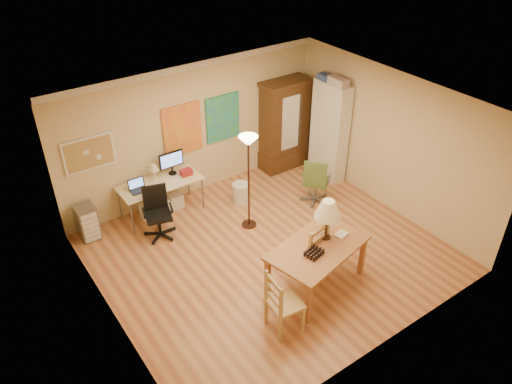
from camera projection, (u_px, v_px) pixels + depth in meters
floor at (269, 253)px, 8.68m from camera, size 5.50×5.50×0.00m
crown_molding at (190, 66)px, 8.91m from camera, size 5.50×0.08×0.12m
corkboard at (89, 154)px, 8.55m from camera, size 0.90×0.04×0.62m
art_panel_left at (182, 129)px, 9.45m from camera, size 0.80×0.04×1.00m
art_panel_right at (223, 118)px, 9.88m from camera, size 0.75×0.04×0.95m
dining_table at (322, 236)px, 7.58m from camera, size 1.72×1.25×1.47m
ladder_chair_back at (310, 251)px, 7.97m from camera, size 0.55×0.54×1.04m
ladder_chair_left at (283, 304)px, 7.02m from camera, size 0.49×0.51×1.00m
torchiere_lamp at (248, 156)px, 8.53m from camera, size 0.34×0.34×1.85m
computer_desk at (162, 193)px, 9.46m from camera, size 1.55×0.68×1.17m
office_chair_black at (159, 223)px, 8.96m from camera, size 0.59×0.59×0.96m
office_chair_green at (315, 190)px, 9.85m from camera, size 0.63×0.63×0.99m
drawer_cart at (87, 222)px, 8.87m from camera, size 0.33×0.39×0.66m
armoire at (284, 131)px, 10.71m from camera, size 1.08×0.51×1.99m
bookshelf at (329, 132)px, 10.27m from camera, size 0.31×0.84×2.10m
wastebin at (241, 193)px, 9.85m from camera, size 0.34×0.34×0.43m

